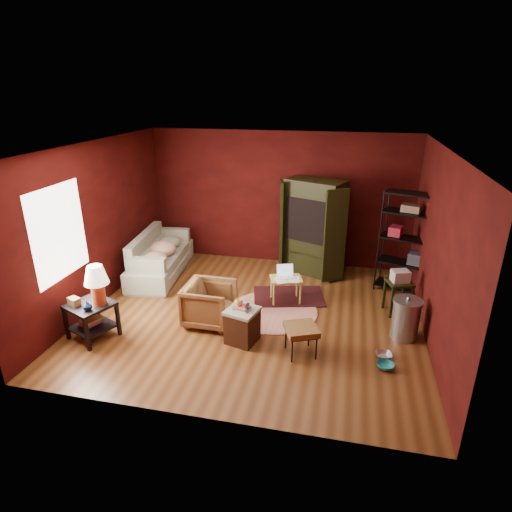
% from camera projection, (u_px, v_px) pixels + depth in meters
% --- Properties ---
extents(room, '(5.54, 5.04, 2.84)m').
position_uv_depth(room, '(251.00, 237.00, 6.75)').
color(room, brown).
rests_on(room, ground).
extents(sofa, '(0.85, 2.18, 0.83)m').
position_uv_depth(sofa, '(160.00, 256.00, 8.68)').
color(sofa, gray).
rests_on(sofa, ground).
extents(armchair, '(0.71, 0.76, 0.77)m').
position_uv_depth(armchair, '(210.00, 302.00, 6.89)').
color(armchair, black).
rests_on(armchair, ground).
extents(pet_bowl_steel, '(0.23, 0.09, 0.23)m').
position_uv_depth(pet_bowl_steel, '(384.00, 350.00, 6.11)').
color(pet_bowl_steel, silver).
rests_on(pet_bowl_steel, ground).
extents(pet_bowl_turquoise, '(0.24, 0.08, 0.24)m').
position_uv_depth(pet_bowl_turquoise, '(386.00, 361.00, 5.86)').
color(pet_bowl_turquoise, teal).
rests_on(pet_bowl_turquoise, ground).
extents(vase, '(0.17, 0.18, 0.14)m').
position_uv_depth(vase, '(87.00, 306.00, 6.24)').
color(vase, '#0B1839').
rests_on(vase, side_table).
extents(mug, '(0.15, 0.13, 0.12)m').
position_uv_depth(mug, '(239.00, 302.00, 6.30)').
color(mug, '#FFE17C').
rests_on(mug, hamper).
extents(side_table, '(0.79, 0.79, 1.19)m').
position_uv_depth(side_table, '(94.00, 295.00, 6.39)').
color(side_table, black).
rests_on(side_table, ground).
extents(sofa_cushions, '(0.97, 1.98, 0.80)m').
position_uv_depth(sofa_cushions, '(158.00, 257.00, 8.70)').
color(sofa_cushions, gray).
rests_on(sofa_cushions, sofa).
extents(hamper, '(0.54, 0.54, 0.63)m').
position_uv_depth(hamper, '(242.00, 325.00, 6.42)').
color(hamper, '#401E0E').
rests_on(hamper, ground).
extents(footstool, '(0.58, 0.58, 0.45)m').
position_uv_depth(footstool, '(301.00, 330.00, 6.08)').
color(footstool, black).
rests_on(footstool, ground).
extents(rug_round, '(1.85, 1.85, 0.01)m').
position_uv_depth(rug_round, '(273.00, 311.00, 7.38)').
color(rug_round, beige).
rests_on(rug_round, ground).
extents(rug_oriental, '(1.44, 1.12, 0.01)m').
position_uv_depth(rug_oriental, '(289.00, 296.00, 7.88)').
color(rug_oriental, '#441214').
rests_on(rug_oriental, ground).
extents(laptop_desk, '(0.64, 0.55, 0.67)m').
position_uv_depth(laptop_desk, '(286.00, 280.00, 7.58)').
color(laptop_desk, '#E7D569').
rests_on(laptop_desk, ground).
extents(tv_armoire, '(1.40, 1.15, 1.93)m').
position_uv_depth(tv_armoire, '(313.00, 226.00, 8.61)').
color(tv_armoire, black).
rests_on(tv_armoire, ground).
extents(wire_shelving, '(1.01, 0.68, 1.90)m').
position_uv_depth(wire_shelving, '(407.00, 239.00, 7.73)').
color(wire_shelving, black).
rests_on(wire_shelving, ground).
extents(small_stand, '(0.49, 0.49, 0.78)m').
position_uv_depth(small_stand, '(400.00, 281.00, 7.14)').
color(small_stand, black).
rests_on(small_stand, ground).
extents(trash_can, '(0.51, 0.51, 0.69)m').
position_uv_depth(trash_can, '(406.00, 319.00, 6.51)').
color(trash_can, '#9EA2A5').
rests_on(trash_can, ground).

